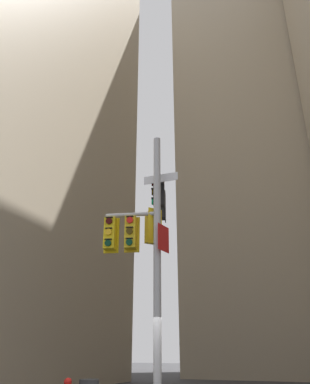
% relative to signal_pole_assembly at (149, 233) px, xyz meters
% --- Properties ---
extents(building_mid_block, '(12.97, 12.97, 38.82)m').
position_rel_signal_pole_assembly_xyz_m(building_mid_block, '(2.07, 22.47, 14.31)').
color(building_mid_block, tan).
rests_on(building_mid_block, ground).
extents(signal_pole_assembly, '(2.31, 3.01, 8.29)m').
position_rel_signal_pole_assembly_xyz_m(signal_pole_assembly, '(0.00, 0.00, 0.00)').
color(signal_pole_assembly, '#B2B2B5').
rests_on(signal_pole_assembly, ground).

